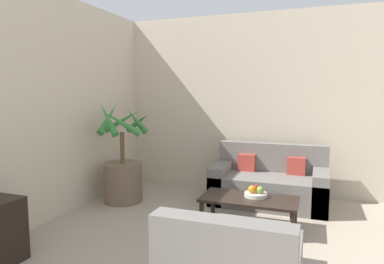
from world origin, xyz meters
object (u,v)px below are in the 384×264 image
object	(u,v)px
coffee_table	(249,201)
potted_palm	(123,171)
ottoman	(249,247)
sofa_loveseat	(269,184)
apple_green	(260,190)
apple_red	(256,188)
orange_fruit	(252,189)
fruit_bowl	(256,195)

from	to	relation	value
coffee_table	potted_palm	bearing A→B (deg)	169.16
potted_palm	ottoman	size ratio (longest dim) A/B	2.14
ottoman	sofa_loveseat	bearing A→B (deg)	92.31
sofa_loveseat	apple_green	distance (m)	0.92
apple_red	ottoman	bearing A→B (deg)	-83.33
apple_green	orange_fruit	size ratio (longest dim) A/B	0.99
sofa_loveseat	ottoman	xyz separation A→B (m)	(0.07, -1.84, -0.08)
coffee_table	apple_red	distance (m)	0.19
potted_palm	apple_red	distance (m)	1.90
fruit_bowl	ottoman	size ratio (longest dim) A/B	0.39
apple_green	orange_fruit	xyz separation A→B (m)	(-0.09, -0.01, 0.00)
coffee_table	ottoman	bearing A→B (deg)	-79.05
sofa_loveseat	apple_red	bearing A→B (deg)	-93.13
orange_fruit	ottoman	bearing A→B (deg)	-80.90
sofa_loveseat	orange_fruit	distance (m)	0.93
sofa_loveseat	coffee_table	bearing A→B (deg)	-95.67
potted_palm	apple_green	distance (m)	1.97
potted_palm	sofa_loveseat	world-z (taller)	potted_palm
fruit_bowl	sofa_loveseat	bearing A→B (deg)	87.91
potted_palm	apple_red	world-z (taller)	potted_palm
apple_green	ottoman	xyz separation A→B (m)	(0.06, -0.93, -0.25)
coffee_table	ottoman	distance (m)	0.90
coffee_table	fruit_bowl	world-z (taller)	fruit_bowl
apple_green	ottoman	distance (m)	0.97
apple_red	orange_fruit	world-z (taller)	orange_fruit
potted_palm	ottoman	world-z (taller)	potted_palm
potted_palm	sofa_loveseat	distance (m)	2.03
apple_green	ottoman	size ratio (longest dim) A/B	0.13
fruit_bowl	apple_green	world-z (taller)	apple_green
apple_red	orange_fruit	bearing A→B (deg)	-107.41
potted_palm	coffee_table	distance (m)	1.87
sofa_loveseat	apple_green	world-z (taller)	sofa_loveseat
sofa_loveseat	ottoman	bearing A→B (deg)	-87.69
apple_red	potted_palm	bearing A→B (deg)	173.63
coffee_table	ottoman	xyz separation A→B (m)	(0.17, -0.88, -0.12)
potted_palm	coffee_table	size ratio (longest dim) A/B	1.33
potted_palm	ottoman	distance (m)	2.36
coffee_table	fruit_bowl	xyz separation A→B (m)	(0.06, 0.07, 0.07)
apple_red	apple_green	distance (m)	0.11
potted_palm	orange_fruit	world-z (taller)	potted_palm
coffee_table	sofa_loveseat	bearing A→B (deg)	84.33
sofa_loveseat	fruit_bowl	xyz separation A→B (m)	(-0.03, -0.89, 0.10)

